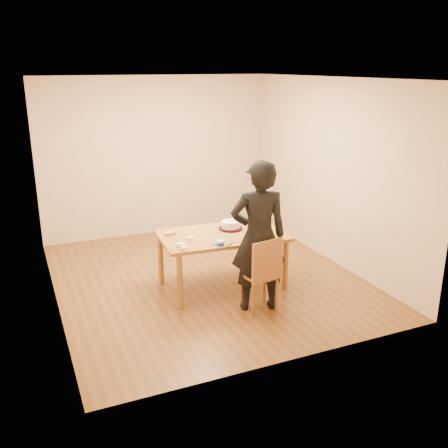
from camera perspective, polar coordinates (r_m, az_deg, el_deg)
name	(u,v)px	position (r m, az deg, el deg)	size (l,w,h in m)	color
room_shell	(196,179)	(6.94, -3.24, 5.16)	(4.00, 4.50, 2.70)	brown
dining_table	(222,235)	(6.52, -0.17, -1.30)	(1.63, 0.97, 0.04)	brown
dining_chair	(259,275)	(6.03, 4.07, -5.84)	(0.37, 0.37, 0.04)	brown
cake_plate	(231,228)	(6.70, 0.77, -0.50)	(0.32, 0.32, 0.02)	#A90B33
cake	(231,225)	(6.68, 0.77, -0.08)	(0.25, 0.25, 0.08)	white
frosting_dome	(231,221)	(6.66, 0.77, 0.35)	(0.24, 0.24, 0.03)	white
frosting_tub	(220,244)	(6.04, -0.41, -2.27)	(0.09, 0.09, 0.08)	white
frosting_lid	(216,244)	(6.15, -0.92, -2.28)	(0.10, 0.10, 0.01)	#1A4FAE
frosting_dollop	(216,243)	(6.14, -0.93, -2.17)	(0.04, 0.04, 0.02)	white
ramekin_green	(184,248)	(5.99, -4.62, -2.74)	(0.08, 0.08, 0.04)	white
ramekin_yellow	(190,238)	(6.32, -3.92, -1.62)	(0.07, 0.07, 0.04)	white
ramekin_multi	(180,245)	(6.09, -5.05, -2.39)	(0.09, 0.09, 0.04)	white
candy_box_pink	(170,234)	(6.51, -6.15, -1.17)	(0.13, 0.06, 0.02)	#DD3494
candy_box_green	(170,233)	(6.51, -6.21, -1.00)	(0.12, 0.06, 0.02)	green
spatula	(229,245)	(6.11, 0.62, -2.41)	(0.14, 0.01, 0.01)	black
person	(259,237)	(5.90, 3.97, -1.46)	(0.67, 0.44, 1.85)	black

